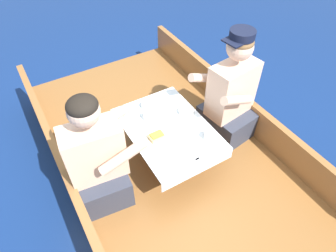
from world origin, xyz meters
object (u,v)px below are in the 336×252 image
Objects in this scene: person_starboard at (230,97)px; coffee_cup_starboard at (148,116)px; tin_can at (126,114)px; sandwich at (157,136)px; person_port at (98,160)px; coffee_cup_port at (209,135)px.

person_starboard is 0.72m from coffee_cup_starboard.
coffee_cup_starboard reaches higher than tin_can.
person_port is at bearing 178.47° from sandwich.
coffee_cup_port reaches higher than sandwich.
sandwich is (0.47, -0.01, 0.00)m from person_port.
sandwich is 1.12× the size of coffee_cup_port.
person_starboard reaches higher than tin_can.
coffee_cup_port is 0.53m from coffee_cup_starboard.
tin_can is (-0.10, 0.36, -0.00)m from sandwich.
coffee_cup_port is 1.04× the size of coffee_cup_starboard.
coffee_cup_port is (-0.40, -0.25, -0.03)m from person_starboard.
coffee_cup_starboard is at bearing 78.34° from sandwich.
sandwich is 1.17× the size of coffee_cup_starboard.
person_starboard is (1.22, 0.04, 0.03)m from person_port.
coffee_cup_starboard is at bearing -39.32° from tin_can.
person_starboard reaches higher than sandwich.
tin_can is at bearing 128.89° from coffee_cup_port.
person_starboard is 15.42× the size of tin_can.
tin_can is at bearing -27.49° from person_starboard.
person_port is 0.51m from tin_can.
sandwich is 0.37m from tin_can.
sandwich reaches higher than tin_can.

